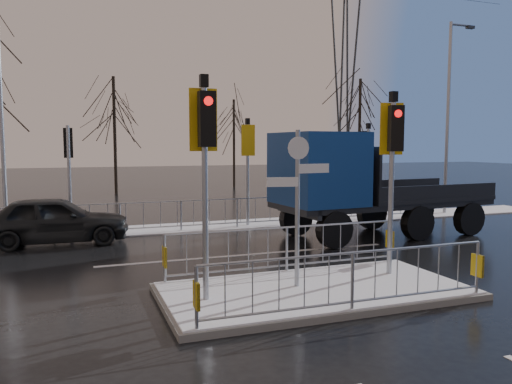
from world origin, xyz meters
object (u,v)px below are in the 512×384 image
object	(u,v)px
car_far_lane	(54,220)
street_lamp_left	(3,96)
traffic_island	(314,275)
street_lamp_right	(449,110)
flatbed_truck	(346,183)

from	to	relation	value
car_far_lane	street_lamp_left	xyz separation A→B (m)	(-1.48, 2.35, 3.77)
car_far_lane	street_lamp_left	world-z (taller)	street_lamp_left
car_far_lane	traffic_island	bearing A→B (deg)	-143.71
street_lamp_left	street_lamp_right	bearing A→B (deg)	-3.37
traffic_island	car_far_lane	world-z (taller)	traffic_island
street_lamp_right	street_lamp_left	bearing A→B (deg)	176.63
street_lamp_right	street_lamp_left	world-z (taller)	street_lamp_left
car_far_lane	street_lamp_left	bearing A→B (deg)	33.82
car_far_lane	street_lamp_left	distance (m)	4.68
traffic_island	street_lamp_right	xyz separation A→B (m)	(10.58, 8.49, 4.00)
traffic_island	street_lamp_left	xyz separation A→B (m)	(-6.42, 9.49, 4.10)
traffic_island	street_lamp_left	size ratio (longest dim) A/B	0.73
traffic_island	flatbed_truck	size ratio (longest dim) A/B	0.83
traffic_island	street_lamp_left	bearing A→B (deg)	124.07
flatbed_truck	street_lamp_left	distance (m)	11.31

